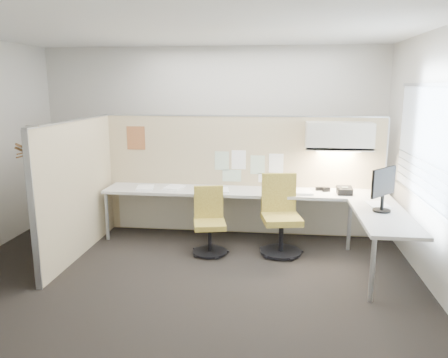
# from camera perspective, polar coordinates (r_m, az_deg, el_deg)

# --- Properties ---
(floor) EXTENTS (5.50, 4.50, 0.01)m
(floor) POSITION_cam_1_polar(r_m,az_deg,el_deg) (5.34, -5.14, -12.21)
(floor) COLOR black
(floor) RESTS_ON ground
(ceiling) EXTENTS (5.50, 4.50, 0.01)m
(ceiling) POSITION_cam_1_polar(r_m,az_deg,el_deg) (4.91, -5.79, 19.25)
(ceiling) COLOR white
(ceiling) RESTS_ON wall_back
(wall_back) EXTENTS (5.50, 0.02, 2.80)m
(wall_back) POSITION_cam_1_polar(r_m,az_deg,el_deg) (7.13, -1.61, 5.73)
(wall_back) COLOR beige
(wall_back) RESTS_ON ground
(wall_front) EXTENTS (5.50, 0.02, 2.80)m
(wall_front) POSITION_cam_1_polar(r_m,az_deg,el_deg) (2.83, -15.14, -4.52)
(wall_front) COLOR beige
(wall_front) RESTS_ON ground
(wall_right) EXTENTS (0.02, 4.50, 2.80)m
(wall_right) POSITION_cam_1_polar(r_m,az_deg,el_deg) (5.11, 26.28, 1.97)
(wall_right) COLOR beige
(wall_right) RESTS_ON ground
(window_pane) EXTENTS (0.01, 2.80, 1.30)m
(window_pane) POSITION_cam_1_polar(r_m,az_deg,el_deg) (5.09, 26.17, 3.64)
(window_pane) COLOR #ADBBC9
(window_pane) RESTS_ON wall_right
(partition_back) EXTENTS (4.10, 0.06, 1.75)m
(partition_back) POSITION_cam_1_polar(r_m,az_deg,el_deg) (6.51, 2.37, 0.44)
(partition_back) COLOR #C6B089
(partition_back) RESTS_ON floor
(partition_left) EXTENTS (0.06, 2.20, 1.75)m
(partition_left) POSITION_cam_1_polar(r_m,az_deg,el_deg) (5.98, -18.49, -1.22)
(partition_left) COLOR #C6B089
(partition_left) RESTS_ON floor
(desk) EXTENTS (4.00, 2.07, 0.73)m
(desk) POSITION_cam_1_polar(r_m,az_deg,el_deg) (6.09, 5.57, -3.06)
(desk) COLOR beige
(desk) RESTS_ON floor
(overhead_bin) EXTENTS (0.90, 0.36, 0.38)m
(overhead_bin) POSITION_cam_1_polar(r_m,az_deg,el_deg) (6.24, 14.77, 5.46)
(overhead_bin) COLOR beige
(overhead_bin) RESTS_ON partition_back
(task_light_strip) EXTENTS (0.60, 0.06, 0.02)m
(task_light_strip) POSITION_cam_1_polar(r_m,az_deg,el_deg) (6.27, 14.67, 3.55)
(task_light_strip) COLOR #FFEABF
(task_light_strip) RESTS_ON overhead_bin
(pinned_papers) EXTENTS (1.01, 0.00, 0.47)m
(pinned_papers) POSITION_cam_1_polar(r_m,az_deg,el_deg) (6.44, 3.07, 1.74)
(pinned_papers) COLOR #8CBF8C
(pinned_papers) RESTS_ON partition_back
(poster) EXTENTS (0.28, 0.00, 0.35)m
(poster) POSITION_cam_1_polar(r_m,az_deg,el_deg) (6.70, -11.43, 5.27)
(poster) COLOR orange
(poster) RESTS_ON partition_back
(chair_left) EXTENTS (0.48, 0.50, 0.87)m
(chair_left) POSITION_cam_1_polar(r_m,az_deg,el_deg) (5.81, -1.93, -5.77)
(chair_left) COLOR black
(chair_left) RESTS_ON floor
(chair_right) EXTENTS (0.56, 0.58, 1.03)m
(chair_right) POSITION_cam_1_polar(r_m,az_deg,el_deg) (5.84, 7.38, -5.00)
(chair_right) COLOR black
(chair_right) RESTS_ON floor
(monitor) EXTENTS (0.35, 0.40, 0.52)m
(monitor) POSITION_cam_1_polar(r_m,az_deg,el_deg) (5.42, 20.10, -0.95)
(monitor) COLOR black
(monitor) RESTS_ON desk
(phone) EXTENTS (0.21, 0.20, 0.12)m
(phone) POSITION_cam_1_polar(r_m,az_deg,el_deg) (6.20, 15.42, -1.47)
(phone) COLOR black
(phone) RESTS_ON desk
(stapler) EXTENTS (0.15, 0.08, 0.05)m
(stapler) POSITION_cam_1_polar(r_m,az_deg,el_deg) (6.35, 12.49, -1.24)
(stapler) COLOR black
(stapler) RESTS_ON desk
(tape_dispenser) EXTENTS (0.12, 0.09, 0.06)m
(tape_dispenser) POSITION_cam_1_polar(r_m,az_deg,el_deg) (6.30, 13.19, -1.34)
(tape_dispenser) COLOR black
(tape_dispenser) RESTS_ON desk
(coat_hook) EXTENTS (0.18, 0.44, 1.33)m
(coat_hook) POSITION_cam_1_polar(r_m,az_deg,el_deg) (5.10, -24.23, 2.36)
(coat_hook) COLOR silver
(coat_hook) RESTS_ON partition_left
(paper_stack_0) EXTENTS (0.28, 0.33, 0.03)m
(paper_stack_0) POSITION_cam_1_polar(r_m,az_deg,el_deg) (6.41, -10.26, -1.14)
(paper_stack_0) COLOR white
(paper_stack_0) RESTS_ON desk
(paper_stack_1) EXTENTS (0.28, 0.33, 0.02)m
(paper_stack_1) POSITION_cam_1_polar(r_m,az_deg,el_deg) (6.38, -6.52, -1.10)
(paper_stack_1) COLOR white
(paper_stack_1) RESTS_ON desk
(paper_stack_2) EXTENTS (0.28, 0.34, 0.03)m
(paper_stack_2) POSITION_cam_1_polar(r_m,az_deg,el_deg) (6.12, -0.50, -1.52)
(paper_stack_2) COLOR white
(paper_stack_2) RESTS_ON desk
(paper_stack_3) EXTENTS (0.23, 0.30, 0.02)m
(paper_stack_3) POSITION_cam_1_polar(r_m,az_deg,el_deg) (6.22, 6.58, -1.47)
(paper_stack_3) COLOR white
(paper_stack_3) RESTS_ON desk
(paper_stack_4) EXTENTS (0.27, 0.33, 0.03)m
(paper_stack_4) POSITION_cam_1_polar(r_m,az_deg,el_deg) (6.15, 10.31, -1.68)
(paper_stack_4) COLOR white
(paper_stack_4) RESTS_ON desk
(paper_stack_5) EXTENTS (0.27, 0.33, 0.02)m
(paper_stack_5) POSITION_cam_1_polar(r_m,az_deg,el_deg) (5.77, 19.41, -3.16)
(paper_stack_5) COLOR white
(paper_stack_5) RESTS_ON desk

